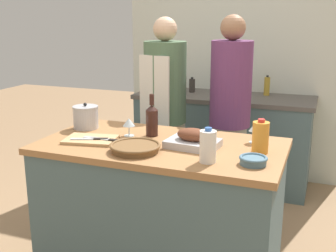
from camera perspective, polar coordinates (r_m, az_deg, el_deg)
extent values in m
cube|color=#4C666B|center=(2.75, -0.91, -11.50)|extent=(1.45, 0.77, 0.84)
cube|color=#A37042|center=(2.59, -0.95, -2.77)|extent=(1.49, 0.80, 0.04)
cube|color=#4C666B|center=(4.21, 7.37, -2.10)|extent=(1.66, 0.58, 0.85)
cube|color=#56514C|center=(4.10, 7.57, 3.85)|extent=(1.71, 0.60, 0.04)
cube|color=silver|center=(4.39, 8.84, 9.87)|extent=(2.21, 0.10, 2.55)
cube|color=#BCBCC1|center=(2.51, 3.39, -2.38)|extent=(0.32, 0.24, 0.04)
ellipsoid|color=brown|center=(2.49, 3.41, -1.19)|extent=(0.21, 0.15, 0.08)
cylinder|color=brown|center=(2.43, -4.47, -3.04)|extent=(0.27, 0.27, 0.04)
torus|color=brown|center=(2.43, -4.48, -2.64)|extent=(0.30, 0.30, 0.02)
cube|color=tan|center=(2.67, -10.45, -1.82)|extent=(0.35, 0.27, 0.02)
cylinder|color=#B7B7BC|center=(2.96, -11.08, 1.07)|extent=(0.17, 0.17, 0.14)
cylinder|color=#B7B7BC|center=(2.95, -11.15, 2.55)|extent=(0.18, 0.18, 0.01)
sphere|color=black|center=(2.94, -11.17, 2.89)|extent=(0.02, 0.02, 0.02)
cylinder|color=slate|center=(2.26, 11.47, -4.71)|extent=(0.14, 0.14, 0.04)
torus|color=slate|center=(2.25, 11.49, -4.27)|extent=(0.15, 0.15, 0.02)
cylinder|color=orange|center=(2.44, 12.41, -1.54)|extent=(0.09, 0.09, 0.18)
cylinder|color=red|center=(2.42, 12.54, 0.72)|extent=(0.04, 0.04, 0.02)
cylinder|color=white|center=(2.24, 5.42, -2.80)|extent=(0.09, 0.09, 0.17)
cylinder|color=#3360B2|center=(2.22, 5.48, -0.44)|extent=(0.04, 0.04, 0.02)
cylinder|color=#381E19|center=(2.73, -2.19, 0.42)|extent=(0.08, 0.08, 0.17)
cone|color=#381E19|center=(2.70, -2.21, 2.51)|extent=(0.08, 0.08, 0.03)
cylinder|color=#381E19|center=(2.69, -2.22, 3.60)|extent=(0.03, 0.03, 0.07)
cylinder|color=silver|center=(2.75, -5.28, -1.31)|extent=(0.07, 0.07, 0.00)
cylinder|color=silver|center=(2.74, -5.29, -0.63)|extent=(0.01, 0.01, 0.06)
cone|color=silver|center=(2.73, -5.32, 0.54)|extent=(0.08, 0.08, 0.05)
cylinder|color=silver|center=(2.65, 11.64, -2.18)|extent=(0.07, 0.07, 0.00)
cylinder|color=silver|center=(2.64, 11.68, -1.41)|extent=(0.01, 0.01, 0.07)
cone|color=silver|center=(2.62, 11.75, -0.14)|extent=(0.08, 0.08, 0.05)
cube|color=#B7B7BC|center=(2.65, -9.67, -1.64)|extent=(0.18, 0.03, 0.01)
cube|color=black|center=(2.58, -6.94, -1.98)|extent=(0.11, 0.03, 0.01)
cube|color=#B7B7BC|center=(2.65, -11.57, -1.72)|extent=(0.15, 0.08, 0.01)
cube|color=black|center=(2.63, -9.09, -1.74)|extent=(0.09, 0.06, 0.01)
cylinder|color=#B28E2D|center=(4.17, 13.25, 5.26)|extent=(0.05, 0.05, 0.18)
cylinder|color=black|center=(4.15, 13.33, 6.57)|extent=(0.02, 0.02, 0.02)
cylinder|color=#332D28|center=(4.24, 3.27, 5.49)|extent=(0.06, 0.06, 0.13)
cylinder|color=black|center=(4.23, 3.29, 6.49)|extent=(0.03, 0.03, 0.02)
cube|color=beige|center=(3.60, -0.36, -5.49)|extent=(0.30, 0.23, 0.78)
cylinder|color=#4C6B4C|center=(3.41, -0.38, 5.92)|extent=(0.34, 0.34, 0.65)
sphere|color=#DBAD89|center=(3.37, -0.40, 13.01)|extent=(0.19, 0.19, 0.19)
cube|color=silver|center=(3.31, -1.85, 2.35)|extent=(0.27, 0.06, 0.83)
cube|color=beige|center=(3.48, 8.07, -6.25)|extent=(0.30, 0.24, 0.79)
cylinder|color=#663360|center=(3.29, 8.52, 5.64)|extent=(0.32, 0.32, 0.66)
sphere|color=#996B4C|center=(3.26, 8.81, 13.06)|extent=(0.19, 0.19, 0.19)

